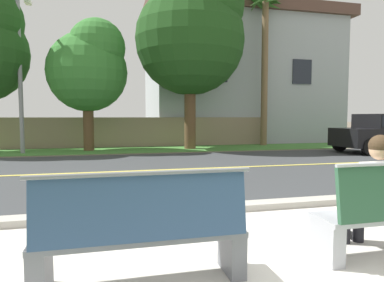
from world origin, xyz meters
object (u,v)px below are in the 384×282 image
Objects in this scene: streetlamp at (21,56)px; shade_tree_left at (90,66)px; palm_tree_short at (265,18)px; seated_person_white at (372,189)px; bench_left at (143,235)px; shade_tree_centre at (194,32)px.

streetlamp is 2.58m from shade_tree_left.
palm_tree_short is (10.80, 1.05, 2.44)m from streetlamp.
shade_tree_left is (-3.41, 11.86, 2.85)m from seated_person_white.
bench_left is at bearing -73.15° from streetlamp.
bench_left is 12.46m from shade_tree_left.
shade_tree_centre is (3.37, 11.77, 4.65)m from bench_left.
streetlamp is at bearing -174.21° from shade_tree_left.
bench_left is at bearing -119.42° from palm_tree_short.
palm_tree_short is at bearing 69.08° from seated_person_white.
seated_person_white is 0.19× the size of streetlamp.
shade_tree_centre reaches higher than bench_left.
shade_tree_centre is 1.01× the size of palm_tree_short.
shade_tree_left is at bearing 94.81° from bench_left.
palm_tree_short is at bearing 60.58° from bench_left.
shade_tree_centre is (0.97, 11.60, 4.43)m from seated_person_white.
shade_tree_centre is at bearing 74.03° from bench_left.
streetlamp is 0.85× the size of palm_tree_short.
shade_tree_centre reaches higher than palm_tree_short.
streetlamp is 1.22× the size of shade_tree_left.
bench_left is 2.41m from seated_person_white.
streetlamp is at bearing 117.19° from seated_person_white.
streetlamp is (-5.96, 11.60, 3.13)m from seated_person_white.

